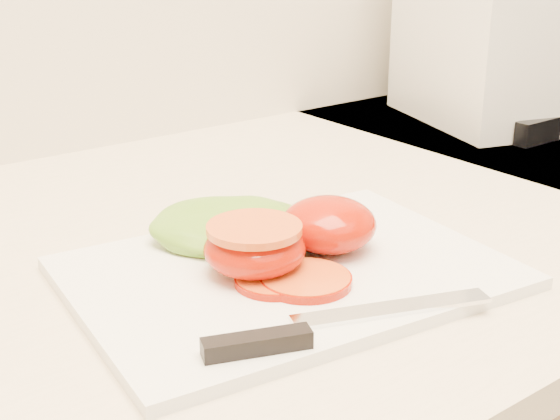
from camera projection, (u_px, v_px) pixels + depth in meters
cutting_board at (288, 273)px, 0.61m from camera, size 0.36×0.28×0.01m
tomato_half_dome at (329, 224)px, 0.64m from camera, size 0.08×0.08×0.04m
tomato_half_cut at (255, 247)px, 0.60m from camera, size 0.08×0.08×0.04m
tomato_slice_0 at (306, 280)px, 0.58m from camera, size 0.07×0.07×0.01m
tomato_slice_1 at (275, 280)px, 0.58m from camera, size 0.06×0.06×0.01m
lettuce_leaf_0 at (232, 227)px, 0.66m from camera, size 0.17×0.16×0.03m
knife at (313, 329)px, 0.51m from camera, size 0.21×0.07×0.01m
appliance at (501, 10)px, 1.05m from camera, size 0.27×0.30×0.30m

